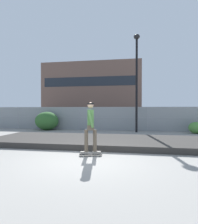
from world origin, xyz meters
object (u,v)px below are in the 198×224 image
(skater, at_px, (91,124))
(parked_car_near, at_px, (70,118))
(shrub_center, at_px, (196,128))
(skateboard, at_px, (91,154))
(street_lamp, at_px, (137,72))
(shrub_left, at_px, (47,121))

(skater, xyz_separation_m, parked_car_near, (-4.25, 10.37, -0.29))
(parked_car_near, bearing_deg, skater, -67.74)
(parked_car_near, bearing_deg, shrub_center, -17.24)
(skater, bearing_deg, parked_car_near, 112.26)
(skateboard, distance_m, street_lamp, 8.69)
(parked_car_near, bearing_deg, street_lamp, -26.79)
(street_lamp, height_order, parked_car_near, street_lamp)
(skateboard, relative_size, shrub_left, 0.44)
(parked_car_near, bearing_deg, skateboard, -67.74)
(shrub_left, relative_size, shrub_center, 1.83)
(shrub_left, xyz_separation_m, shrub_center, (11.09, -0.32, -0.33))
(skater, bearing_deg, street_lamp, 75.94)
(skateboard, height_order, street_lamp, street_lamp)
(skater, xyz_separation_m, street_lamp, (1.83, 7.31, 3.26))
(skateboard, distance_m, skater, 1.07)
(skater, relative_size, parked_car_near, 0.41)
(street_lamp, bearing_deg, skater, -104.06)
(skateboard, relative_size, shrub_center, 0.80)
(parked_car_near, height_order, shrub_left, parked_car_near)
(skater, height_order, parked_car_near, skater)
(skater, distance_m, street_lamp, 8.21)
(parked_car_near, distance_m, shrub_left, 2.99)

